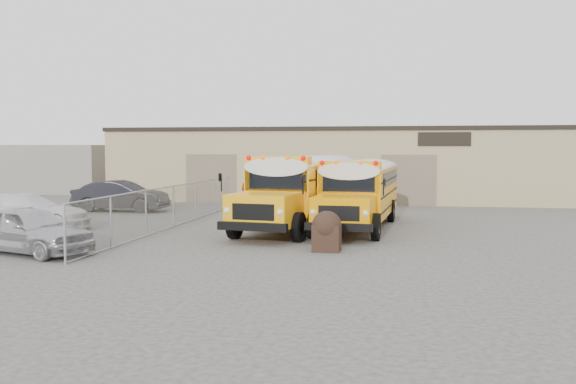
% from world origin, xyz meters
% --- Properties ---
extents(ground, '(120.00, 120.00, 0.00)m').
position_xyz_m(ground, '(0.00, 0.00, 0.00)').
color(ground, '#403E3B').
rests_on(ground, ground).
extents(warehouse, '(30.20, 10.20, 4.67)m').
position_xyz_m(warehouse, '(-0.00, 19.99, 2.37)').
color(warehouse, tan).
rests_on(warehouse, ground).
extents(chainlink_fence, '(0.07, 18.07, 1.81)m').
position_xyz_m(chainlink_fence, '(-6.00, 3.00, 0.90)').
color(chainlink_fence, '#989BA1').
rests_on(chainlink_fence, ground).
extents(distant_building_left, '(8.00, 6.00, 3.60)m').
position_xyz_m(distant_building_left, '(-22.00, 22.00, 1.80)').
color(distant_building_left, gray).
rests_on(distant_building_left, ground).
extents(school_bus_left, '(4.14, 10.93, 3.12)m').
position_xyz_m(school_bus_left, '(0.37, 10.57, 1.81)').
color(school_bus_left, '#FFAB10').
rests_on(school_bus_left, ground).
extents(school_bus_right, '(3.39, 10.15, 2.93)m').
position_xyz_m(school_bus_right, '(2.27, 10.70, 1.69)').
color(school_bus_right, '#FF9C00').
rests_on(school_bus_right, ground).
extents(tarp_bundle, '(0.99, 0.99, 1.34)m').
position_xyz_m(tarp_bundle, '(1.24, -2.21, 0.69)').
color(tarp_bundle, black).
rests_on(tarp_bundle, ground).
extents(car_silver, '(4.90, 3.21, 1.55)m').
position_xyz_m(car_silver, '(-8.11, -4.41, 0.78)').
color(car_silver, '#BDBCC2').
rests_on(car_silver, ground).
extents(car_white, '(5.53, 2.83, 1.54)m').
position_xyz_m(car_white, '(-11.70, 1.00, 0.77)').
color(car_white, white).
rests_on(car_white, ground).
extents(car_dark, '(5.03, 1.82, 1.65)m').
position_xyz_m(car_dark, '(-11.18, 8.96, 0.82)').
color(car_dark, black).
rests_on(car_dark, ground).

